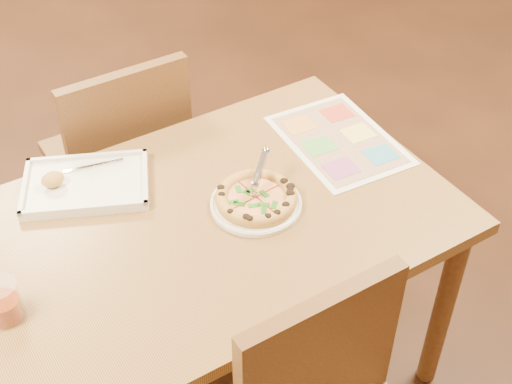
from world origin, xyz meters
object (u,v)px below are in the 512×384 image
chair_far (123,146)px  plate (256,204)px  appetizer_tray (84,185)px  glass_tumbler (3,304)px  pizza (256,198)px  pizza_cutter (259,173)px  menu (339,140)px  dining_table (209,241)px

chair_far → plate: 0.66m
appetizer_tray → glass_tumbler: 0.46m
plate → chair_far: bearing=102.1°
pizza → appetizer_tray: size_ratio=0.55×
pizza_cutter → menu: size_ratio=0.27×
appetizer_tray → menu: size_ratio=0.98×
pizza → pizza_cutter: size_ratio=1.98×
dining_table → plate: 0.16m
dining_table → appetizer_tray: bearing=129.2°
dining_table → pizza_cutter: (0.17, 0.01, 0.16)m
chair_far → appetizer_tray: size_ratio=1.15×
chair_far → appetizer_tray: 0.43m
plate → menu: bearing=17.5°
pizza_cutter → glass_tumbler: size_ratio=1.06×
pizza → menu: (0.36, 0.11, -0.02)m
plate → glass_tumbler: 0.69m
menu → pizza_cutter: bearing=-166.6°
pizza_cutter → appetizer_tray: 0.49m
plate → pizza: pizza is taller
dining_table → menu: 0.52m
dining_table → chair_far: chair_far is taller
glass_tumbler → menu: (1.06, 0.14, -0.04)m
chair_far → glass_tumbler: 0.88m
dining_table → menu: menu is taller
chair_far → menu: size_ratio=1.13×
chair_far → appetizer_tray: chair_far is taller
glass_tumbler → pizza_cutter: bearing=4.4°
plate → pizza_cutter: size_ratio=2.20×
chair_far → plate: bearing=102.1°
dining_table → glass_tumbler: bearing=-175.2°
glass_tumbler → menu: 1.07m
chair_far → menu: bearing=134.4°
dining_table → glass_tumbler: glass_tumbler is taller
chair_far → glass_tumbler: (-0.55, -0.65, 0.20)m
chair_far → pizza: chair_far is taller
appetizer_tray → glass_tumbler: bearing=-133.7°
glass_tumbler → menu: bearing=7.3°
chair_far → plate: (0.13, -0.63, 0.16)m
plate → pizza_cutter: 0.09m
chair_far → pizza: size_ratio=2.10×
chair_far → glass_tumbler: chair_far is taller
appetizer_tray → menu: 0.76m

